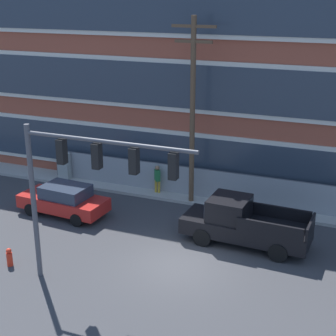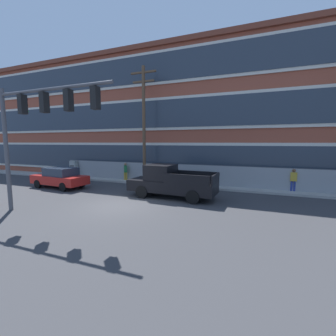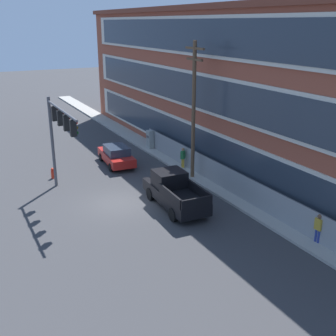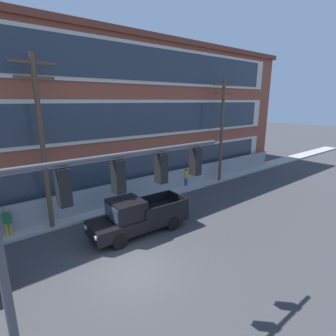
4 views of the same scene
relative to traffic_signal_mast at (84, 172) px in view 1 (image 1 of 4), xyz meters
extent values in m
plane|color=#38383A|center=(2.51, 2.70, -4.60)|extent=(160.00, 160.00, 0.00)
cube|color=#9E9B93|center=(2.51, 9.53, -4.52)|extent=(80.00, 1.68, 0.16)
cube|color=brown|center=(0.91, 15.49, 1.10)|extent=(47.98, 10.24, 11.38)
cube|color=beige|center=(0.91, 10.31, -2.51)|extent=(44.14, 0.10, 2.73)
cube|color=#2D3844|center=(0.91, 10.25, -2.51)|extent=(42.22, 0.06, 2.28)
cube|color=beige|center=(0.91, 10.31, 1.29)|extent=(44.14, 0.10, 2.73)
cube|color=#2D3844|center=(0.91, 10.25, 1.29)|extent=(42.22, 0.06, 2.28)
cube|color=beige|center=(0.91, 10.31, 5.08)|extent=(44.14, 0.10, 2.73)
cube|color=#2D3844|center=(0.91, 10.25, 5.08)|extent=(42.22, 0.06, 2.28)
cylinder|color=#4C4C51|center=(-7.79, 9.67, -3.74)|extent=(0.06, 0.06, 1.71)
cylinder|color=#4C4C51|center=(-2.25, 0.00, -1.54)|extent=(0.20, 0.20, 6.11)
cylinder|color=#4C4C51|center=(0.98, 0.00, 1.21)|extent=(6.46, 0.14, 0.14)
cube|color=black|center=(-0.85, 0.00, 0.66)|extent=(0.28, 0.32, 0.90)
cylinder|color=#4B0807|center=(-0.85, 0.18, 0.94)|extent=(0.04, 0.18, 0.18)
cylinder|color=#503E08|center=(-0.85, 0.18, 0.66)|extent=(0.04, 0.18, 0.18)
cylinder|color=green|center=(-0.85, 0.18, 0.38)|extent=(0.04, 0.18, 0.18)
cube|color=black|center=(0.56, 0.00, 0.66)|extent=(0.28, 0.32, 0.90)
cylinder|color=#4B0807|center=(0.56, 0.18, 0.94)|extent=(0.04, 0.18, 0.18)
cylinder|color=gold|center=(0.56, 0.18, 0.66)|extent=(0.04, 0.18, 0.18)
cylinder|color=#0A4011|center=(0.56, 0.18, 0.38)|extent=(0.04, 0.18, 0.18)
cube|color=black|center=(1.96, 0.00, 0.66)|extent=(0.28, 0.32, 0.90)
cylinder|color=#4B0807|center=(1.96, 0.18, 0.94)|extent=(0.04, 0.18, 0.18)
cylinder|color=#503E08|center=(1.96, 0.18, 0.66)|extent=(0.04, 0.18, 0.18)
cylinder|color=green|center=(1.96, 0.18, 0.38)|extent=(0.04, 0.18, 0.18)
cube|color=black|center=(3.37, 0.00, 0.66)|extent=(0.28, 0.32, 0.90)
cylinder|color=red|center=(3.37, 0.18, 0.94)|extent=(0.04, 0.18, 0.18)
cylinder|color=#503E08|center=(3.37, 0.18, 0.66)|extent=(0.04, 0.18, 0.18)
cylinder|color=#0A4011|center=(3.37, 0.18, 0.38)|extent=(0.04, 0.18, 0.18)
cube|color=black|center=(4.61, 5.51, -3.85)|extent=(5.63, 2.20, 0.70)
cube|color=black|center=(3.83, 5.55, -3.01)|extent=(1.74, 1.88, 0.97)
cube|color=#283342|center=(2.98, 5.58, -3.01)|extent=(0.13, 1.61, 0.73)
cube|color=black|center=(5.82, 4.54, -3.22)|extent=(2.78, 0.24, 0.56)
cube|color=black|center=(5.90, 6.38, -3.22)|extent=(2.78, 0.24, 0.56)
cube|color=black|center=(7.34, 5.39, -3.22)|extent=(0.18, 1.88, 0.56)
cylinder|color=black|center=(2.91, 4.69, -4.20)|extent=(0.81, 0.30, 0.80)
cylinder|color=black|center=(2.99, 6.49, -4.20)|extent=(0.81, 0.30, 0.80)
cylinder|color=black|center=(6.23, 4.54, -4.20)|extent=(0.81, 0.30, 0.80)
cylinder|color=black|center=(6.31, 6.34, -4.20)|extent=(0.81, 0.30, 0.80)
cube|color=white|center=(1.79, 4.95, -3.74)|extent=(0.07, 0.24, 0.16)
cube|color=white|center=(1.85, 6.32, -3.74)|extent=(0.07, 0.24, 0.16)
cube|color=#AD1E19|center=(-4.53, 5.26, -3.96)|extent=(4.56, 2.12, 0.64)
cube|color=#283342|center=(-4.35, 5.25, -3.34)|extent=(2.33, 1.75, 0.60)
cylinder|color=black|center=(-5.96, 4.51, -4.28)|extent=(0.65, 0.24, 0.64)
cylinder|color=black|center=(-5.84, 6.20, -4.28)|extent=(0.65, 0.24, 0.64)
cylinder|color=black|center=(-3.22, 4.32, -4.28)|extent=(0.65, 0.24, 0.64)
cylinder|color=black|center=(-3.10, 6.01, -4.28)|extent=(0.65, 0.24, 0.64)
cylinder|color=brown|center=(0.88, 8.95, 0.15)|extent=(0.26, 0.26, 9.50)
cube|color=brown|center=(0.88, 8.95, 4.40)|extent=(2.20, 0.14, 0.14)
cube|color=brown|center=(0.88, 8.95, 3.70)|extent=(1.87, 0.14, 0.14)
cube|color=#939993|center=(-7.11, 9.38, -3.75)|extent=(0.68, 0.43, 1.69)
cube|color=#515151|center=(-7.11, 9.16, -3.41)|extent=(0.48, 0.02, 0.20)
cylinder|color=#B7932D|center=(-1.29, 9.34, -4.17)|extent=(0.14, 0.14, 0.85)
cylinder|color=#B7932D|center=(-1.11, 9.34, -4.17)|extent=(0.14, 0.14, 0.85)
cube|color=#236B38|center=(-1.20, 9.34, -3.45)|extent=(0.43, 0.46, 0.60)
sphere|color=#8C6647|center=(-1.20, 9.34, -3.03)|extent=(0.24, 0.24, 0.24)
cylinder|color=red|center=(-3.80, 0.13, -4.31)|extent=(0.24, 0.24, 0.58)
sphere|color=red|center=(-3.80, 0.13, -3.93)|extent=(0.22, 0.22, 0.22)
camera|label=1|loc=(9.04, -14.59, 6.06)|focal=55.00mm
camera|label=2|loc=(9.47, -7.56, -1.10)|focal=24.00mm
camera|label=3|loc=(25.07, -5.62, 6.01)|focal=45.00mm
camera|label=4|loc=(-2.54, -5.92, 2.57)|focal=28.00mm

